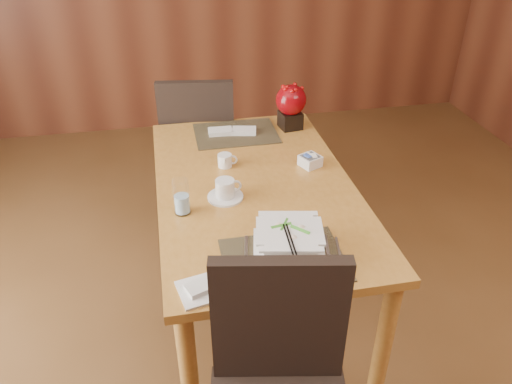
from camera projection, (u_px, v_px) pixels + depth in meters
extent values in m
cube|color=#B17831|center=(255.00, 188.00, 2.32)|extent=(0.90, 1.50, 0.04)
cylinder|color=#B17831|center=(189.00, 378.00, 1.88)|extent=(0.07, 0.07, 0.71)
cylinder|color=#B17831|center=(170.00, 188.00, 3.03)|extent=(0.07, 0.07, 0.71)
cylinder|color=#B17831|center=(383.00, 346.00, 2.01)|extent=(0.07, 0.07, 0.71)
cylinder|color=#B17831|center=(294.00, 176.00, 3.15)|extent=(0.07, 0.07, 0.71)
cube|color=black|center=(284.00, 260.00, 1.85)|extent=(0.45, 0.33, 0.01)
cube|color=black|center=(236.00, 133.00, 2.76)|extent=(0.45, 0.33, 0.01)
cube|color=silver|center=(289.00, 252.00, 1.89)|extent=(0.31, 0.31, 0.01)
cube|color=silver|center=(289.00, 241.00, 1.86)|extent=(0.22, 0.22, 0.09)
cylinder|color=tan|center=(289.00, 240.00, 1.86)|extent=(0.18, 0.18, 0.07)
cylinder|color=silver|center=(225.00, 197.00, 2.21)|extent=(0.16, 0.16, 0.01)
cylinder|color=silver|center=(225.00, 188.00, 2.19)|extent=(0.09, 0.09, 0.08)
cylinder|color=black|center=(225.00, 181.00, 2.17)|extent=(0.08, 0.08, 0.01)
cylinder|color=silver|center=(181.00, 197.00, 2.07)|extent=(0.09, 0.09, 0.16)
cube|color=silver|center=(310.00, 161.00, 2.44)|extent=(0.12, 0.12, 0.05)
cube|color=black|center=(290.00, 120.00, 2.81)|extent=(0.13, 0.13, 0.10)
sphere|color=maroon|center=(291.00, 100.00, 2.74)|extent=(0.17, 0.17, 0.17)
cube|color=silver|center=(201.00, 290.00, 1.71)|extent=(0.17, 0.17, 0.01)
cube|color=black|center=(279.00, 320.00, 1.61)|extent=(0.44, 0.13, 0.50)
cube|color=black|center=(201.00, 148.00, 3.25)|extent=(0.52, 0.52, 0.06)
cube|color=black|center=(197.00, 122.00, 2.92)|extent=(0.44, 0.11, 0.50)
cylinder|color=black|center=(231.00, 166.00, 3.55)|extent=(0.04, 0.04, 0.43)
cylinder|color=black|center=(231.00, 195.00, 3.23)|extent=(0.04, 0.04, 0.43)
cylinder|color=black|center=(177.00, 167.00, 3.53)|extent=(0.04, 0.04, 0.43)
cylinder|color=black|center=(172.00, 196.00, 3.21)|extent=(0.04, 0.04, 0.43)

